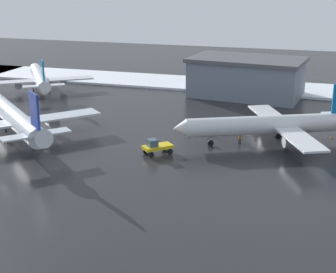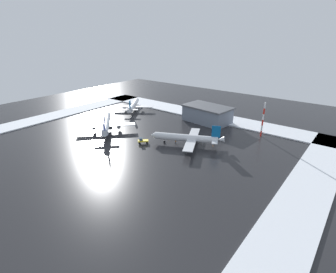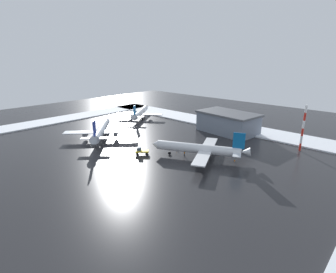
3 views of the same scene
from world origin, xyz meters
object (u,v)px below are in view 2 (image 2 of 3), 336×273
airplane_far_rear (188,138)px  cargo_hangar (207,114)px  traffic_cone_near_nose (213,146)px  traffic_cone_mid_line (201,142)px  antenna_mast (263,120)px  ground_crew_by_nose_gear (176,141)px  airplane_foreground_jet (106,123)px  pushback_tug (143,141)px  airplane_parked_starboard (133,105)px  ground_crew_beside_wing (169,136)px

airplane_far_rear → cargo_hangar: size_ratio=1.14×
traffic_cone_near_nose → traffic_cone_mid_line: (6.16, -0.55, 0.00)m
antenna_mast → traffic_cone_near_nose: bearing=63.6°
airplane_far_rear → antenna_mast: size_ratio=1.86×
ground_crew_by_nose_gear → traffic_cone_mid_line: bearing=115.7°
airplane_far_rear → airplane_foreground_jet: airplane_foreground_jet is taller
traffic_cone_near_nose → traffic_cone_mid_line: 6.18m
pushback_tug → cargo_hangar: cargo_hangar is taller
airplane_foreground_jet → antenna_mast: size_ratio=1.69×
airplane_foreground_jet → antenna_mast: bearing=-106.2°
ground_crew_by_nose_gear → traffic_cone_mid_line: ground_crew_by_nose_gear is taller
airplane_parked_starboard → ground_crew_by_nose_gear: bearing=-152.0°
airplane_foreground_jet → ground_crew_by_nose_gear: 38.21m
airplane_foreground_jet → ground_crew_by_nose_gear: airplane_foreground_jet is taller
airplane_far_rear → airplane_parked_starboard: (57.49, -24.64, -0.23)m
ground_crew_by_nose_gear → airplane_far_rear: bearing=92.9°
cargo_hangar → traffic_cone_near_nose: size_ratio=48.37×
airplane_parked_starboard → cargo_hangar: (-48.21, -7.98, 1.50)m
cargo_hangar → ground_crew_by_nose_gear: bearing=104.0°
airplane_far_rear → cargo_hangar: airplane_far_rear is taller
ground_crew_beside_wing → cargo_hangar: 31.82m
airplane_parked_starboard → traffic_cone_mid_line: (-60.90, 18.56, -2.66)m
airplane_far_rear → traffic_cone_mid_line: airplane_far_rear is taller
pushback_tug → ground_crew_beside_wing: pushback_tug is taller
ground_crew_by_nose_gear → cargo_hangar: cargo_hangar is taller
airplane_parked_starboard → traffic_cone_mid_line: bearing=-142.2°
airplane_parked_starboard → antenna_mast: antenna_mast is taller
airplane_far_rear → traffic_cone_mid_line: 7.55m
ground_crew_beside_wing → traffic_cone_near_nose: size_ratio=3.11×
airplane_foreground_jet → traffic_cone_near_nose: bearing=-121.6°
airplane_foreground_jet → traffic_cone_near_nose: 54.08m
antenna_mast → airplane_parked_starboard: bearing=3.6°
pushback_tug → traffic_cone_near_nose: 30.75m
airplane_far_rear → ground_crew_beside_wing: airplane_far_rear is taller
antenna_mast → traffic_cone_near_nose: antenna_mast is taller
airplane_far_rear → ground_crew_beside_wing: bearing=-30.8°
airplane_far_rear → traffic_cone_near_nose: bearing=-175.4°
ground_crew_beside_wing → ground_crew_by_nose_gear: same height
cargo_hangar → airplane_parked_starboard: bearing=16.2°
traffic_cone_near_nose → airplane_far_rear: bearing=30.0°
cargo_hangar → antenna_mast: bearing=-178.8°
traffic_cone_mid_line → pushback_tug: bearing=40.3°
ground_crew_beside_wing → cargo_hangar: size_ratio=0.06×
ground_crew_by_nose_gear → traffic_cone_near_nose: bearing=99.1°
airplane_foreground_jet → airplane_parked_starboard: 37.21m
airplane_parked_starboard → pushback_tug: airplane_parked_starboard is taller
ground_crew_beside_wing → traffic_cone_near_nose: 20.97m
ground_crew_beside_wing → cargo_hangar: cargo_hangar is taller
ground_crew_by_nose_gear → antenna_mast: 41.73m
pushback_tug → antenna_mast: bearing=-177.5°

